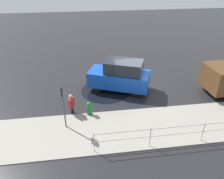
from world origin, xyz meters
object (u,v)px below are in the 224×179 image
(moving_hatchback, at_px, (120,76))
(sign_post, at_px, (63,101))
(pedestrian, at_px, (71,103))
(fire_hydrant, at_px, (89,108))

(moving_hatchback, height_order, sign_post, sign_post)
(pedestrian, bearing_deg, moving_hatchback, -143.38)
(moving_hatchback, bearing_deg, pedestrian, 36.62)
(pedestrian, bearing_deg, fire_hydrant, 165.52)
(pedestrian, distance_m, sign_post, 1.51)
(fire_hydrant, xyz_separation_m, pedestrian, (0.94, -0.24, 0.28))
(moving_hatchback, distance_m, sign_post, 4.93)
(moving_hatchback, bearing_deg, sign_post, 45.69)
(fire_hydrant, bearing_deg, moving_hatchback, -130.40)
(pedestrian, xyz_separation_m, sign_post, (0.30, 1.18, 0.90))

